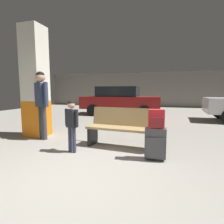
# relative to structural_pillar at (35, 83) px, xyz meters

# --- Properties ---
(ground_plane) EXTENTS (18.00, 18.00, 0.10)m
(ground_plane) POSITION_rel_structural_pillar_xyz_m (2.26, 1.95, -1.55)
(ground_plane) COLOR gray
(garage_back_wall) EXTENTS (18.00, 0.12, 2.80)m
(garage_back_wall) POSITION_rel_structural_pillar_xyz_m (2.26, 10.81, -0.10)
(garage_back_wall) COLOR gray
(garage_back_wall) RESTS_ON ground_plane
(structural_pillar) EXTENTS (0.57, 0.57, 3.03)m
(structural_pillar) POSITION_rel_structural_pillar_xyz_m (0.00, 0.00, 0.00)
(structural_pillar) COLOR orange
(structural_pillar) RESTS_ON ground_plane
(bench) EXTENTS (1.64, 0.65, 0.89)m
(bench) POSITION_rel_structural_pillar_xyz_m (2.56, -0.30, -1.06)
(bench) COLOR tan
(bench) RESTS_ON ground_plane
(suitcase) EXTENTS (0.38, 0.23, 0.60)m
(suitcase) POSITION_rel_structural_pillar_xyz_m (3.34, -0.92, -1.18)
(suitcase) COLOR #4C4C51
(suitcase) RESTS_ON ground_plane
(backpack_bright) EXTENTS (0.30, 0.23, 0.34)m
(backpack_bright) POSITION_rel_structural_pillar_xyz_m (3.34, -0.92, -0.73)
(backpack_bright) COLOR red
(backpack_bright) RESTS_ON suitcase
(child) EXTENTS (0.35, 0.25, 1.08)m
(child) POSITION_rel_structural_pillar_xyz_m (1.65, -0.97, -0.84)
(child) COLOR #33384C
(child) RESTS_ON ground_plane
(adult) EXTENTS (0.56, 0.35, 1.78)m
(adult) POSITION_rel_structural_pillar_xyz_m (0.37, -0.26, -0.41)
(adult) COLOR #38383D
(adult) RESTS_ON ground_plane
(parked_car_far) EXTENTS (4.13, 1.86, 1.51)m
(parked_car_far) POSITION_rel_structural_pillar_xyz_m (1.19, 5.07, -0.70)
(parked_car_far) COLOR maroon
(parked_car_far) RESTS_ON ground_plane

